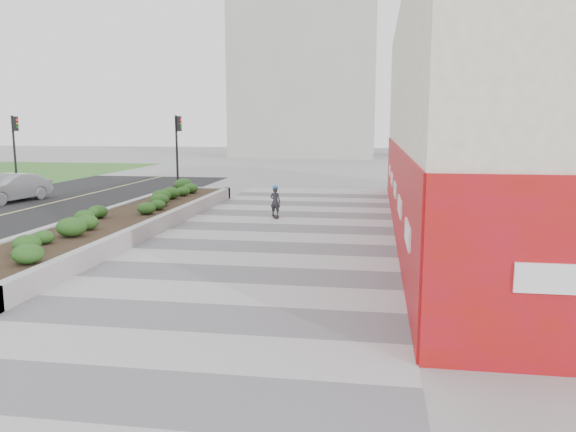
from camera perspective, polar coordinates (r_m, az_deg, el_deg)
name	(u,v)px	position (r m, az deg, el deg)	size (l,w,h in m)	color
ground	(222,296)	(12.47, -6.77, -8.07)	(160.00, 160.00, 0.00)	gray
walkway	(251,263)	(15.27, -3.74, -4.76)	(8.00, 36.00, 0.01)	#A8A8AD
building	(486,117)	(20.77, 19.46, 9.51)	(6.04, 24.08, 8.00)	beige
planter	(124,218)	(20.69, -16.30, -0.24)	(3.00, 18.00, 0.90)	#9E9EA0
traffic_signal_near	(178,142)	(30.81, -11.12, 7.35)	(0.33, 0.28, 4.20)	black
traffic_signal_far	(15,142)	(34.61, -25.99, 6.78)	(0.33, 0.28, 4.20)	black
distant_bldg_north_l	(306,70)	(67.26, 1.84, 14.64)	(16.00, 12.00, 20.00)	#ADAAA3
distant_bldg_north_r	(478,54)	(72.88, 18.78, 15.34)	(14.00, 10.00, 24.00)	#ADAAA3
manhole_cover	(270,264)	(15.17, -1.89, -4.85)	(0.44, 0.44, 0.01)	#595654
skateboarder	(275,201)	(22.41, -1.30, 1.51)	(0.48, 0.75, 1.33)	beige
car_silver	(10,188)	(30.14, -26.41, 2.55)	(1.44, 4.13, 1.36)	gray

